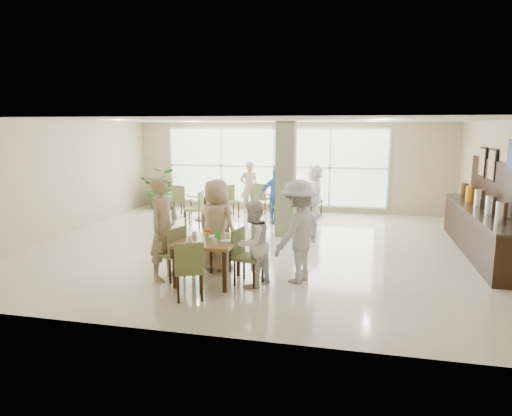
% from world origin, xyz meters
% --- Properties ---
extents(ground, '(10.00, 10.00, 0.00)m').
position_xyz_m(ground, '(0.00, 0.00, 0.00)').
color(ground, beige).
rests_on(ground, ground).
extents(room_shell, '(10.00, 10.00, 10.00)m').
position_xyz_m(room_shell, '(0.00, 0.00, 1.70)').
color(room_shell, white).
rests_on(room_shell, ground).
extents(window_bank, '(7.00, 0.04, 7.00)m').
position_xyz_m(window_bank, '(-0.50, 4.46, 1.40)').
color(window_bank, silver).
rests_on(window_bank, ground).
extents(column, '(0.45, 0.45, 2.80)m').
position_xyz_m(column, '(0.40, 1.20, 1.40)').
color(column, '#616A49').
rests_on(column, ground).
extents(main_table, '(1.03, 1.03, 0.75)m').
position_xyz_m(main_table, '(-0.36, -2.51, 0.67)').
color(main_table, brown).
rests_on(main_table, ground).
extents(round_table_left, '(1.04, 1.04, 0.75)m').
position_xyz_m(round_table_left, '(-2.18, 2.59, 0.56)').
color(round_table_left, brown).
rests_on(round_table_left, ground).
extents(round_table_right, '(1.18, 1.18, 0.75)m').
position_xyz_m(round_table_right, '(0.02, 3.38, 0.59)').
color(round_table_right, brown).
rests_on(round_table_right, ground).
extents(chairs_main_table, '(1.99, 2.08, 0.95)m').
position_xyz_m(chairs_main_table, '(-0.37, -2.53, 0.47)').
color(chairs_main_table, '#535931').
rests_on(chairs_main_table, ground).
extents(chairs_table_left, '(2.06, 1.93, 0.95)m').
position_xyz_m(chairs_table_left, '(-2.24, 2.52, 0.47)').
color(chairs_table_left, '#535931').
rests_on(chairs_table_left, ground).
extents(chairs_table_right, '(2.16, 1.80, 0.95)m').
position_xyz_m(chairs_table_right, '(0.04, 3.41, 0.47)').
color(chairs_table_right, '#535931').
rests_on(chairs_table_right, ground).
extents(tabletop_clutter, '(0.78, 0.72, 0.21)m').
position_xyz_m(tabletop_clutter, '(-0.33, -2.52, 0.81)').
color(tabletop_clutter, white).
rests_on(tabletop_clutter, main_table).
extents(buffet_counter, '(0.64, 4.70, 1.95)m').
position_xyz_m(buffet_counter, '(4.70, 0.51, 0.55)').
color(buffet_counter, black).
rests_on(buffet_counter, ground).
extents(framed_art_a, '(0.05, 0.55, 0.70)m').
position_xyz_m(framed_art_a, '(4.95, 1.00, 1.85)').
color(framed_art_a, black).
rests_on(framed_art_a, ground).
extents(framed_art_b, '(0.05, 0.55, 0.70)m').
position_xyz_m(framed_art_b, '(4.95, 1.80, 1.85)').
color(framed_art_b, black).
rests_on(framed_art_b, ground).
extents(potted_plant, '(1.40, 1.40, 1.36)m').
position_xyz_m(potted_plant, '(-4.16, 3.99, 0.68)').
color(potted_plant, '#276228').
rests_on(potted_plant, ground).
extents(teen_left, '(0.58, 0.75, 1.84)m').
position_xyz_m(teen_left, '(-1.16, -2.51, 0.92)').
color(teen_left, tan).
rests_on(teen_left, ground).
extents(teen_far, '(0.96, 0.74, 1.73)m').
position_xyz_m(teen_far, '(-0.41, -1.83, 0.86)').
color(teen_far, tan).
rests_on(teen_far, ground).
extents(teen_right, '(0.81, 0.88, 1.48)m').
position_xyz_m(teen_right, '(0.44, -2.52, 0.74)').
color(teen_right, white).
rests_on(teen_right, ground).
extents(teen_standing, '(1.11, 1.33, 1.79)m').
position_xyz_m(teen_standing, '(1.16, -2.12, 0.89)').
color(teen_standing, '#B8B8BB').
rests_on(teen_standing, ground).
extents(adult_a, '(1.04, 0.81, 1.56)m').
position_xyz_m(adult_a, '(-0.09, 2.56, 0.78)').
color(adult_a, '#4789D5').
rests_on(adult_a, ground).
extents(adult_b, '(0.77, 1.52, 1.59)m').
position_xyz_m(adult_b, '(0.90, 3.41, 0.79)').
color(adult_b, white).
rests_on(adult_b, ground).
extents(adult_standing, '(0.69, 0.58, 1.61)m').
position_xyz_m(adult_standing, '(-1.16, 3.83, 0.80)').
color(adult_standing, tan).
rests_on(adult_standing, ground).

